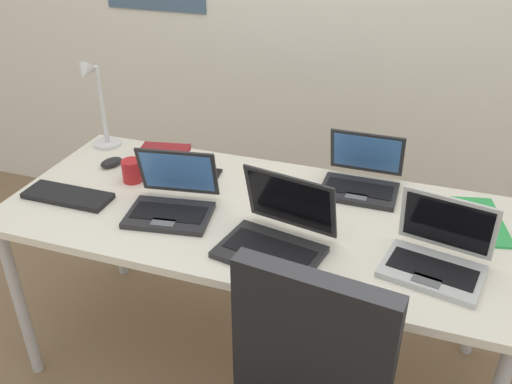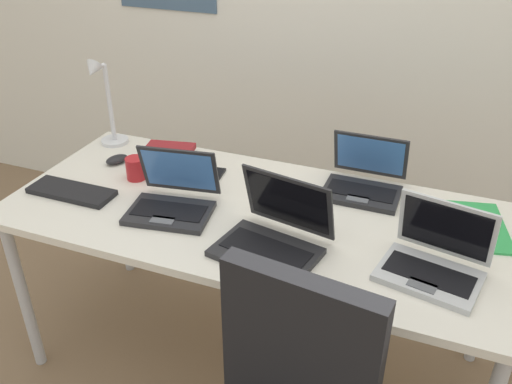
# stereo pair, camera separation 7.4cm
# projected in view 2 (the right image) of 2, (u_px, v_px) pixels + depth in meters

# --- Properties ---
(ground_plane) EXTENTS (12.00, 12.00, 0.00)m
(ground_plane) POSITION_uv_depth(u_px,v_px,m) (256.00, 359.00, 2.31)
(ground_plane) COLOR #7A6047
(desk) EXTENTS (1.80, 0.80, 0.74)m
(desk) POSITION_uv_depth(u_px,v_px,m) (256.00, 225.00, 1.97)
(desk) COLOR silver
(desk) RESTS_ON ground_plane
(desk_lamp) EXTENTS (0.12, 0.18, 0.40)m
(desk_lamp) POSITION_uv_depth(u_px,v_px,m) (105.00, 103.00, 2.32)
(desk_lamp) COLOR silver
(desk_lamp) RESTS_ON desk
(laptop_mid_desk) EXTENTS (0.36, 0.33, 0.23)m
(laptop_mid_desk) POSITION_uv_depth(u_px,v_px,m) (273.00, 236.00, 1.73)
(laptop_mid_desk) COLOR #232326
(laptop_mid_desk) RESTS_ON desk
(laptop_near_lamp) EXTENTS (0.32, 0.30, 0.21)m
(laptop_near_lamp) POSITION_uv_depth(u_px,v_px,m) (172.00, 199.00, 1.93)
(laptop_near_lamp) COLOR #232326
(laptop_near_lamp) RESTS_ON desk
(laptop_back_left) EXTENTS (0.28, 0.26, 0.20)m
(laptop_back_left) POSITION_uv_depth(u_px,v_px,m) (364.00, 181.00, 2.05)
(laptop_back_left) COLOR #232326
(laptop_back_left) RESTS_ON desk
(laptop_near_mouse) EXTENTS (0.33, 0.29, 0.22)m
(laptop_near_mouse) POSITION_uv_depth(u_px,v_px,m) (434.00, 261.00, 1.62)
(laptop_near_mouse) COLOR #B7BABC
(laptop_near_mouse) RESTS_ON desk
(external_keyboard) EXTENTS (0.33, 0.12, 0.02)m
(external_keyboard) POSITION_uv_depth(u_px,v_px,m) (72.00, 192.00, 2.05)
(external_keyboard) COLOR black
(external_keyboard) RESTS_ON desk
(computer_mouse) EXTENTS (0.09, 0.11, 0.03)m
(computer_mouse) POSITION_uv_depth(u_px,v_px,m) (117.00, 159.00, 2.26)
(computer_mouse) COLOR black
(computer_mouse) RESTS_ON desk
(cell_phone) EXTENTS (0.08, 0.14, 0.01)m
(cell_phone) POSITION_uv_depth(u_px,v_px,m) (213.00, 176.00, 2.16)
(cell_phone) COLOR black
(cell_phone) RESTS_ON desk
(book_stack) EXTENTS (0.22, 0.18, 0.05)m
(book_stack) POSITION_uv_depth(u_px,v_px,m) (169.00, 153.00, 2.30)
(book_stack) COLOR navy
(book_stack) RESTS_ON desk
(paper_folder_front_left) EXTENTS (0.29, 0.35, 0.01)m
(paper_folder_front_left) POSITION_uv_depth(u_px,v_px,m) (470.00, 225.00, 1.86)
(paper_folder_front_left) COLOR green
(paper_folder_front_left) RESTS_ON desk
(coffee_mug) EXTENTS (0.11, 0.08, 0.09)m
(coffee_mug) POSITION_uv_depth(u_px,v_px,m) (136.00, 168.00, 2.13)
(coffee_mug) COLOR #B21E23
(coffee_mug) RESTS_ON desk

